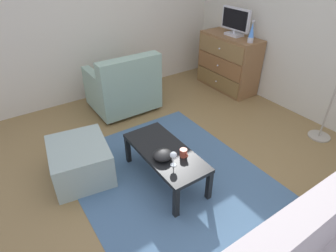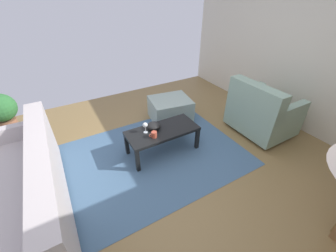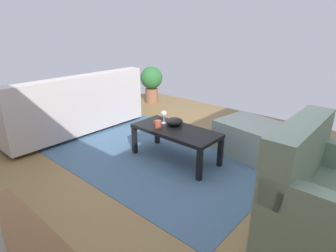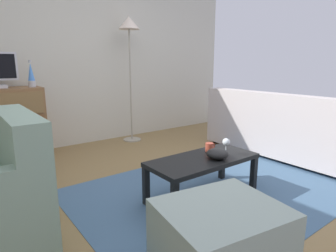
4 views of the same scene
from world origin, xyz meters
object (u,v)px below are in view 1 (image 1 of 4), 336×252
(lava_lamp, at_px, (252,33))
(wine_glass, at_px, (173,156))
(tv, at_px, (235,22))
(coffee_table, at_px, (165,154))
(mug, at_px, (184,153))
(bowl_decorative, at_px, (163,155))
(dresser, at_px, (228,63))
(armchair, at_px, (124,88))
(ottoman, at_px, (80,161))

(lava_lamp, xyz_separation_m, wine_glass, (1.14, -2.22, -0.57))
(tv, height_order, wine_glass, tv)
(coffee_table, bearing_deg, mug, 28.88)
(mug, height_order, bowl_decorative, bowl_decorative)
(lava_lamp, bearing_deg, dresser, 174.34)
(dresser, bearing_deg, mug, -53.95)
(armchair, bearing_deg, coffee_table, -11.95)
(armchair, height_order, ottoman, armchair)
(tv, height_order, lava_lamp, tv)
(lava_lamp, distance_m, mug, 2.42)
(armchair, bearing_deg, ottoman, -45.10)
(tv, relative_size, bowl_decorative, 2.84)
(bowl_decorative, distance_m, armchair, 1.79)
(wine_glass, height_order, ottoman, wine_glass)
(armchair, bearing_deg, bowl_decorative, -14.16)
(lava_lamp, xyz_separation_m, ottoman, (0.35, -2.90, -0.87))
(coffee_table, bearing_deg, armchair, 168.05)
(armchair, bearing_deg, dresser, 80.82)
(mug, distance_m, ottoman, 1.14)
(tv, xyz_separation_m, wine_glass, (1.55, -2.29, -0.64))
(tv, height_order, armchair, tv)
(wine_glass, distance_m, armchair, 1.93)
(bowl_decorative, bearing_deg, ottoman, -135.13)
(dresser, height_order, bowl_decorative, dresser)
(ottoman, bearing_deg, wine_glass, 40.49)
(armchair, relative_size, ottoman, 1.33)
(mug, bearing_deg, armchair, 172.28)
(dresser, relative_size, armchair, 1.16)
(wine_glass, height_order, bowl_decorative, wine_glass)
(coffee_table, bearing_deg, tv, 120.71)
(dresser, height_order, lava_lamp, lava_lamp)
(dresser, bearing_deg, ottoman, -75.06)
(bowl_decorative, bearing_deg, tv, 121.38)
(dresser, relative_size, lava_lamp, 3.26)
(ottoman, bearing_deg, bowl_decorative, 44.87)
(mug, relative_size, ottoman, 0.16)
(bowl_decorative, height_order, armchair, armchair)
(lava_lamp, bearing_deg, bowl_decorative, -66.02)
(coffee_table, bearing_deg, bowl_decorative, -44.76)
(coffee_table, relative_size, ottoman, 1.47)
(lava_lamp, distance_m, ottoman, 3.04)
(dresser, relative_size, tv, 1.92)
(dresser, distance_m, coffee_table, 2.58)
(dresser, xyz_separation_m, wine_glass, (1.58, -2.26, 0.04))
(tv, bearing_deg, bowl_decorative, -58.62)
(lava_lamp, xyz_separation_m, mug, (1.09, -2.06, -0.64))
(coffee_table, bearing_deg, dresser, 121.46)
(tv, distance_m, bowl_decorative, 2.80)
(dresser, distance_m, tv, 0.68)
(wine_glass, distance_m, ottoman, 1.09)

